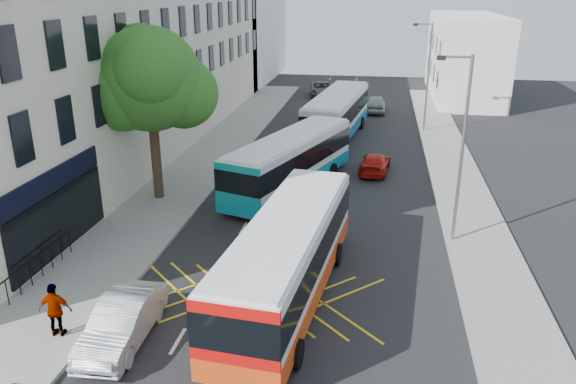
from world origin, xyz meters
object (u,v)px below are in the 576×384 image
at_px(street_tree, 149,80).
at_px(pedestrian_far, 56,310).
at_px(bus_far, 337,114).
at_px(lamp_far, 427,72).
at_px(lamp_near, 461,141).
at_px(bus_near, 288,257).
at_px(distant_car_grey, 322,89).
at_px(red_hatchback, 375,163).
at_px(distant_car_silver, 376,104).
at_px(bus_mid, 290,162).
at_px(parked_car_silver, 122,322).

relative_size(street_tree, pedestrian_far, 4.78).
bearing_deg(bus_far, lamp_far, 29.34).
bearing_deg(lamp_near, lamp_far, 90.00).
xyz_separation_m(street_tree, bus_near, (8.37, -8.80, -4.64)).
bearing_deg(bus_far, street_tree, -112.81).
bearing_deg(distant_car_grey, red_hatchback, -83.94).
distance_m(bus_far, distant_car_silver, 9.98).
height_order(bus_mid, distant_car_grey, bus_mid).
height_order(street_tree, lamp_far, street_tree).
distance_m(red_hatchback, distant_car_silver, 17.45).
bearing_deg(distant_car_grey, lamp_near, -81.99).
height_order(bus_mid, bus_far, bus_far).
bearing_deg(parked_car_silver, bus_near, 34.20).
bearing_deg(pedestrian_far, lamp_far, -118.87).
xyz_separation_m(street_tree, distant_car_grey, (5.52, 30.73, -5.59)).
xyz_separation_m(lamp_near, bus_near, (-6.34, -5.83, -2.96)).
bearing_deg(lamp_far, red_hatchback, -108.21).
bearing_deg(parked_car_silver, bus_far, 78.37).
relative_size(lamp_near, parked_car_silver, 1.85).
height_order(lamp_far, red_hatchback, lamp_far).
xyz_separation_m(bus_far, pedestrian_far, (-6.78, -26.85, -0.67)).
bearing_deg(bus_mid, distant_car_silver, 97.17).
bearing_deg(distant_car_grey, street_tree, -107.43).
height_order(bus_mid, pedestrian_far, bus_mid).
height_order(street_tree, lamp_near, street_tree).
relative_size(bus_near, pedestrian_far, 6.18).
distance_m(bus_near, red_hatchback, 15.62).
relative_size(distant_car_grey, pedestrian_far, 2.76).
distance_m(street_tree, bus_mid, 8.56).
bearing_deg(bus_near, bus_far, 95.85).
height_order(parked_car_silver, pedestrian_far, pedestrian_far).
bearing_deg(parked_car_silver, lamp_near, 38.21).
height_order(parked_car_silver, distant_car_silver, distant_car_silver).
bearing_deg(bus_mid, distant_car_grey, 111.04).
xyz_separation_m(bus_mid, distant_car_grey, (-1.13, 28.07, -0.90)).
bearing_deg(pedestrian_far, street_tree, -87.83).
relative_size(lamp_near, pedestrian_far, 4.35).
bearing_deg(lamp_far, bus_mid, -119.26).
bearing_deg(street_tree, lamp_far, 49.19).
distance_m(lamp_far, bus_far, 7.50).
bearing_deg(bus_far, bus_near, -82.72).
bearing_deg(lamp_near, bus_mid, 145.06).
xyz_separation_m(lamp_near, distant_car_silver, (-3.70, 26.93, -3.87)).
relative_size(street_tree, parked_car_silver, 2.03).
height_order(lamp_far, bus_far, lamp_far).
xyz_separation_m(lamp_far, distant_car_silver, (-3.70, 6.93, -3.87)).
relative_size(bus_mid, parked_car_silver, 2.56).
bearing_deg(lamp_near, street_tree, 168.60).
bearing_deg(lamp_near, bus_near, -137.38).
bearing_deg(red_hatchback, parked_car_silver, 73.91).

